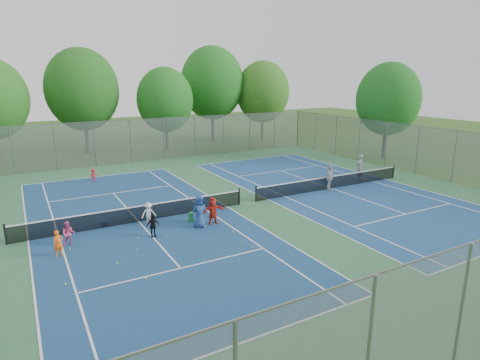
% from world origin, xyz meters
% --- Properties ---
extents(ground, '(120.00, 120.00, 0.00)m').
position_xyz_m(ground, '(0.00, 0.00, 0.00)').
color(ground, '#2B5119').
rests_on(ground, ground).
extents(court_pad, '(32.00, 32.00, 0.01)m').
position_xyz_m(court_pad, '(0.00, 0.00, 0.01)').
color(court_pad, '#306741').
rests_on(court_pad, ground).
extents(court_left, '(10.97, 23.77, 0.01)m').
position_xyz_m(court_left, '(-7.00, 0.00, 0.02)').
color(court_left, navy).
rests_on(court_left, court_pad).
extents(court_right, '(10.97, 23.77, 0.01)m').
position_xyz_m(court_right, '(7.00, 0.00, 0.02)').
color(court_right, navy).
rests_on(court_right, court_pad).
extents(net_left, '(12.87, 0.10, 0.91)m').
position_xyz_m(net_left, '(-7.00, 0.00, 0.46)').
color(net_left, black).
rests_on(net_left, ground).
extents(net_right, '(12.87, 0.10, 0.91)m').
position_xyz_m(net_right, '(7.00, 0.00, 0.46)').
color(net_right, black).
rests_on(net_right, ground).
extents(fence_north, '(32.00, 0.10, 4.00)m').
position_xyz_m(fence_north, '(0.00, 16.00, 2.00)').
color(fence_north, gray).
rests_on(fence_north, ground).
extents(fence_east, '(0.10, 32.00, 4.00)m').
position_xyz_m(fence_east, '(16.00, 0.00, 2.00)').
color(fence_east, gray).
rests_on(fence_east, ground).
extents(tree_nl, '(7.20, 7.20, 10.69)m').
position_xyz_m(tree_nl, '(-6.00, 23.00, 6.54)').
color(tree_nl, '#443326').
rests_on(tree_nl, ground).
extents(tree_nc, '(6.00, 6.00, 8.85)m').
position_xyz_m(tree_nc, '(2.00, 21.00, 5.39)').
color(tree_nc, '#443326').
rests_on(tree_nc, ground).
extents(tree_nr, '(7.60, 7.60, 11.42)m').
position_xyz_m(tree_nr, '(9.00, 24.00, 7.04)').
color(tree_nr, '#443326').
rests_on(tree_nr, ground).
extents(tree_ne, '(6.60, 6.60, 9.77)m').
position_xyz_m(tree_ne, '(15.00, 22.00, 5.97)').
color(tree_ne, '#443326').
rests_on(tree_ne, ground).
extents(tree_side_e, '(6.00, 6.00, 9.20)m').
position_xyz_m(tree_side_e, '(19.00, 6.00, 5.74)').
color(tree_side_e, '#443326').
rests_on(tree_side_e, ground).
extents(ball_crate, '(0.31, 0.31, 0.27)m').
position_xyz_m(ball_crate, '(-8.82, 0.28, 0.13)').
color(ball_crate, blue).
rests_on(ball_crate, ground).
extents(ball_hopper, '(0.32, 0.32, 0.54)m').
position_xyz_m(ball_hopper, '(-4.42, -1.38, 0.27)').
color(ball_hopper, '#248531').
rests_on(ball_hopper, ground).
extents(student_a, '(0.51, 0.41, 1.20)m').
position_xyz_m(student_a, '(-11.30, -2.55, 0.60)').
color(student_a, orange).
rests_on(student_a, ground).
extents(student_b, '(0.70, 0.61, 1.22)m').
position_xyz_m(student_b, '(-10.76, -1.57, 0.61)').
color(student_b, '#D1517E').
rests_on(student_b, ground).
extents(student_c, '(0.81, 0.48, 1.23)m').
position_xyz_m(student_c, '(-6.59, -0.60, 0.62)').
color(student_c, silver).
rests_on(student_c, ground).
extents(student_d, '(0.70, 0.32, 1.17)m').
position_xyz_m(student_d, '(-6.95, -2.48, 0.59)').
color(student_d, black).
rests_on(student_d, ground).
extents(student_e, '(0.88, 0.60, 1.75)m').
position_xyz_m(student_e, '(-4.36, -2.40, 0.87)').
color(student_e, navy).
rests_on(student_e, ground).
extents(student_f, '(1.41, 0.45, 1.52)m').
position_xyz_m(student_f, '(-3.53, -2.30, 0.76)').
color(student_f, red).
rests_on(student_f, ground).
extents(child_far_baseline, '(0.74, 0.55, 1.03)m').
position_xyz_m(child_far_baseline, '(-7.61, 10.38, 0.51)').
color(child_far_baseline, red).
rests_on(child_far_baseline, ground).
extents(instructor, '(0.83, 0.68, 1.98)m').
position_xyz_m(instructor, '(10.68, 1.01, 0.99)').
color(instructor, gray).
rests_on(instructor, ground).
extents(teen_court_b, '(1.13, 0.90, 1.79)m').
position_xyz_m(teen_court_b, '(6.54, -0.26, 0.90)').
color(teen_court_b, beige).
rests_on(teen_court_b, ground).
extents(tennis_ball_0, '(0.07, 0.07, 0.07)m').
position_xyz_m(tennis_ball_0, '(-4.13, -2.55, 0.03)').
color(tennis_ball_0, yellow).
rests_on(tennis_ball_0, ground).
extents(tennis_ball_1, '(0.07, 0.07, 0.07)m').
position_xyz_m(tennis_ball_1, '(-8.11, -3.68, 0.03)').
color(tennis_ball_1, gold).
rests_on(tennis_ball_1, ground).
extents(tennis_ball_2, '(0.07, 0.07, 0.07)m').
position_xyz_m(tennis_ball_2, '(-4.11, -2.51, 0.03)').
color(tennis_ball_2, '#D8F438').
rests_on(tennis_ball_2, ground).
extents(tennis_ball_3, '(0.07, 0.07, 0.07)m').
position_xyz_m(tennis_ball_3, '(-7.71, -2.40, 0.03)').
color(tennis_ball_3, yellow).
rests_on(tennis_ball_3, ground).
extents(tennis_ball_4, '(0.07, 0.07, 0.07)m').
position_xyz_m(tennis_ball_4, '(-9.23, -4.67, 0.03)').
color(tennis_ball_4, '#BBD531').
rests_on(tennis_ball_4, ground).
extents(tennis_ball_5, '(0.07, 0.07, 0.07)m').
position_xyz_m(tennis_ball_5, '(-8.56, -6.62, 0.03)').
color(tennis_ball_5, '#B3CA2F').
rests_on(tennis_ball_5, ground).
extents(tennis_ball_6, '(0.07, 0.07, 0.07)m').
position_xyz_m(tennis_ball_6, '(-3.49, -5.35, 0.03)').
color(tennis_ball_6, gold).
rests_on(tennis_ball_6, ground).
extents(tennis_ball_7, '(0.07, 0.07, 0.07)m').
position_xyz_m(tennis_ball_7, '(-11.39, -5.52, 0.03)').
color(tennis_ball_7, yellow).
rests_on(tennis_ball_7, ground).
extents(tennis_ball_8, '(0.07, 0.07, 0.07)m').
position_xyz_m(tennis_ball_8, '(-6.46, -2.91, 0.03)').
color(tennis_ball_8, yellow).
rests_on(tennis_ball_8, ground).
extents(tennis_ball_9, '(0.07, 0.07, 0.07)m').
position_xyz_m(tennis_ball_9, '(-3.14, -3.91, 0.03)').
color(tennis_ball_9, '#EEF238').
rests_on(tennis_ball_9, ground).
extents(tennis_ball_10, '(0.07, 0.07, 0.07)m').
position_xyz_m(tennis_ball_10, '(-3.30, -6.05, 0.03)').
color(tennis_ball_10, '#CADE33').
rests_on(tennis_ball_10, ground).
extents(tennis_ball_11, '(0.07, 0.07, 0.07)m').
position_xyz_m(tennis_ball_11, '(-10.82, -2.11, 0.03)').
color(tennis_ball_11, '#ADC92E').
rests_on(tennis_ball_11, ground).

